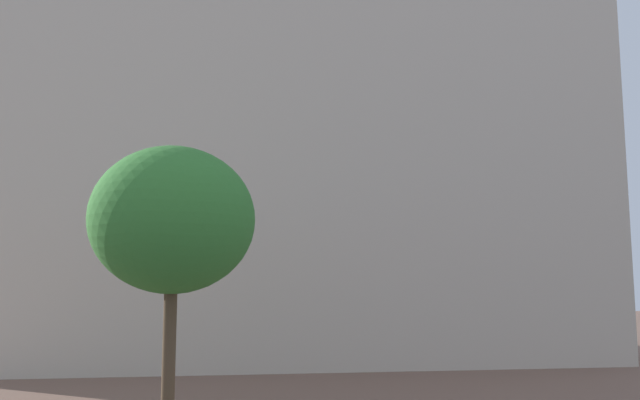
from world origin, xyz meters
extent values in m
cube|color=beige|center=(1.46, 27.55, 9.39)|extent=(25.72, 11.78, 18.78)
cylinder|color=beige|center=(-9.90, 23.16, 10.65)|extent=(2.80, 2.80, 21.31)
cylinder|color=beige|center=(12.82, 23.16, 10.93)|extent=(2.80, 2.80, 21.85)
cylinder|color=brown|center=(-2.78, 12.00, 1.58)|extent=(0.28, 0.28, 3.16)
ellipsoid|color=#387F33|center=(-2.78, 12.00, 4.56)|extent=(3.52, 3.52, 3.17)
camera|label=1|loc=(-1.68, -2.28, 3.20)|focal=36.81mm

